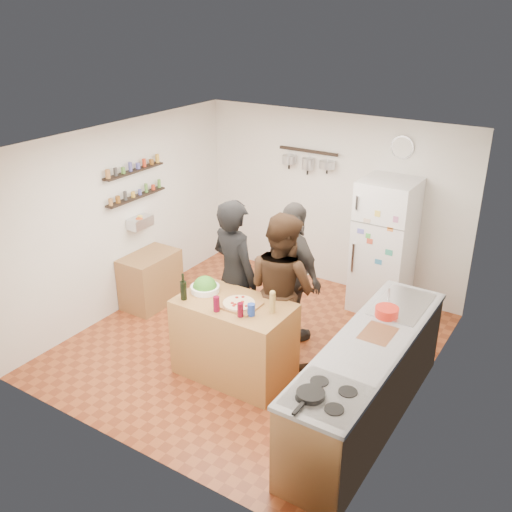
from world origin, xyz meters
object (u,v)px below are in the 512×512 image
Objects in this scene: person_center at (282,289)px; red_bowl at (387,312)px; pepper_mill at (272,304)px; person_back at (293,273)px; skillet at (311,394)px; person_left at (235,277)px; salt_canister at (251,310)px; wine_bottle at (184,290)px; counter_run at (367,383)px; prep_island at (234,339)px; salad_bowl at (205,289)px; wall_clock at (402,147)px; side_table at (151,279)px; fridge at (384,246)px.

red_bowl is (1.21, 0.03, 0.07)m from person_center.
pepper_mill is 1.02m from person_back.
skillet is 1.57m from red_bowl.
person_left is 1.06× the size of person_back.
salt_canister is at bearing 109.21° from person_center.
salt_canister is (0.80, 0.10, -0.04)m from wine_bottle.
counter_run is 0.74m from red_bowl.
person_back is at bearing 122.65° from skillet.
person_left is 0.71m from person_back.
red_bowl is (1.18, 0.71, -0.00)m from salt_canister.
person_back reaches higher than red_bowl.
wine_bottle is 1.64× the size of salt_canister.
prep_island is 9.72× the size of salt_canister.
wall_clock is (1.20, 2.64, 1.21)m from salad_bowl.
prep_island is 0.61m from salt_canister.
wine_bottle is at bearing -157.82° from red_bowl.
person_back is at bearing 107.21° from pepper_mill.
salt_canister is at bearing -21.49° from side_table.
person_center is at bearing -156.56° from person_left.
prep_island reaches higher than counter_run.
prep_island is 5.92× the size of wine_bottle.
wall_clock reaches higher than counter_run.
prep_island is at bearing 81.01° from person_center.
pepper_mill reaches higher than counter_run.
person_center is 7.60× the size of skillet.
pepper_mill is at bearing 6.34° from prep_island.
person_center is (0.77, 0.78, -0.11)m from wine_bottle.
red_bowl is 1.91m from fridge.
salad_bowl is at bearing 73.50° from wine_bottle.
fridge is at bearing 81.86° from pepper_mill.
salad_bowl reaches higher than counter_run.
salad_bowl is 1.52× the size of wine_bottle.
salad_bowl is 3.14m from wall_clock.
wine_bottle reaches higher than salad_bowl.
prep_island is 1.11m from person_back.
salad_bowl is at bearing 150.90° from skillet.
salt_canister is (-0.15, -0.17, -0.04)m from pepper_mill.
fridge is at bearing -89.17° from person_back.
side_table is at bearing -144.24° from wall_clock.
wine_bottle is (-0.50, -0.22, 0.56)m from prep_island.
prep_island is 5.24× the size of red_bowl.
salad_bowl is at bearing -114.46° from wall_clock.
fridge is at bearing 63.59° from wine_bottle.
pepper_mill is 0.84× the size of red_bowl.
skillet is (0.98, -1.03, -0.07)m from pepper_mill.
prep_island is 0.71× the size of person_back.
salt_canister is at bearing -99.70° from wall_clock.
wall_clock is at bearing 65.54° from salad_bowl.
person_left reaches higher than person_center.
salt_canister is at bearing -100.96° from fridge.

